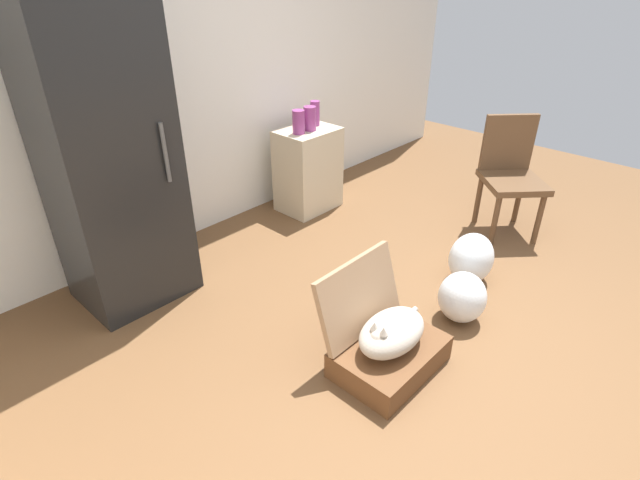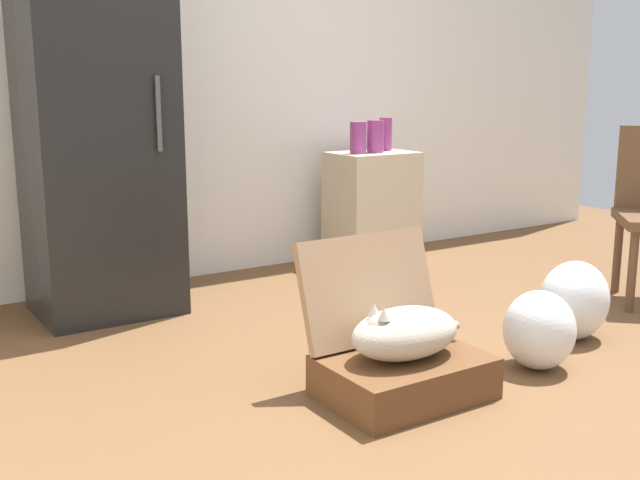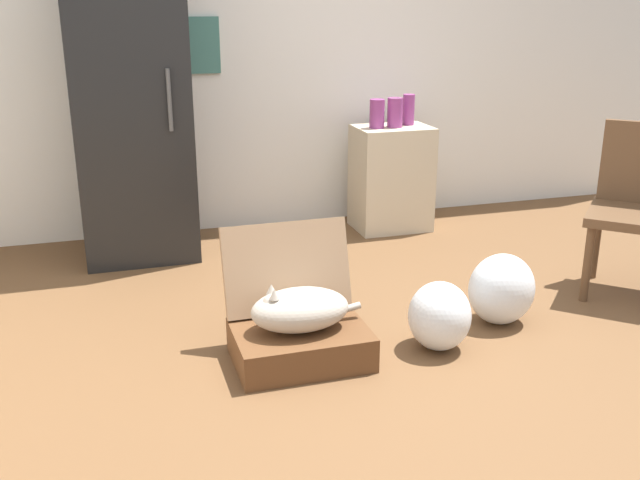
% 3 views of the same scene
% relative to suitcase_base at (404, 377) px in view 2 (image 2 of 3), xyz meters
% --- Properties ---
extents(ground_plane, '(7.68, 7.68, 0.00)m').
position_rel_suitcase_base_xyz_m(ground_plane, '(0.38, -0.12, -0.08)').
color(ground_plane, brown).
rests_on(ground_plane, ground).
extents(wall_back, '(6.40, 0.15, 2.60)m').
position_rel_suitcase_base_xyz_m(wall_back, '(0.38, 2.14, 1.22)').
color(wall_back, silver).
rests_on(wall_back, ground).
extents(suitcase_base, '(0.59, 0.43, 0.16)m').
position_rel_suitcase_base_xyz_m(suitcase_base, '(0.00, 0.00, 0.00)').
color(suitcase_base, brown).
rests_on(suitcase_base, ground).
extents(suitcase_lid, '(0.59, 0.16, 0.42)m').
position_rel_suitcase_base_xyz_m(suitcase_lid, '(0.00, 0.23, 0.29)').
color(suitcase_lid, '#9B7756').
rests_on(suitcase_lid, suitcase_base).
extents(cat, '(0.52, 0.28, 0.22)m').
position_rel_suitcase_base_xyz_m(cat, '(-0.00, 0.00, 0.17)').
color(cat, '#B2A899').
rests_on(cat, suitcase_base).
extents(plastic_bag_white, '(0.29, 0.29, 0.33)m').
position_rel_suitcase_base_xyz_m(plastic_bag_white, '(0.65, -0.07, 0.08)').
color(plastic_bag_white, silver).
rests_on(plastic_bag_white, ground).
extents(plastic_bag_clear, '(0.34, 0.29, 0.36)m').
position_rel_suitcase_base_xyz_m(plastic_bag_clear, '(1.06, 0.10, 0.10)').
color(plastic_bag_clear, silver).
rests_on(plastic_bag_clear, ground).
extents(refrigerator, '(0.67, 0.60, 1.82)m').
position_rel_suitcase_base_xyz_m(refrigerator, '(-0.58, 1.68, 0.83)').
color(refrigerator, black).
rests_on(refrigerator, ground).
extents(side_table, '(0.51, 0.38, 0.72)m').
position_rel_suitcase_base_xyz_m(side_table, '(1.14, 1.73, 0.28)').
color(side_table, beige).
rests_on(side_table, ground).
extents(vase_tall, '(0.10, 0.10, 0.19)m').
position_rel_suitcase_base_xyz_m(vase_tall, '(1.01, 1.71, 0.74)').
color(vase_tall, '#8C387A').
rests_on(vase_tall, side_table).
extents(vase_short, '(0.08, 0.08, 0.21)m').
position_rel_suitcase_base_xyz_m(vase_short, '(1.27, 1.77, 0.75)').
color(vase_short, '#8C387A').
rests_on(vase_short, side_table).
extents(vase_round, '(0.10, 0.10, 0.20)m').
position_rel_suitcase_base_xyz_m(vase_round, '(1.14, 1.70, 0.74)').
color(vase_round, '#8C387A').
rests_on(vase_round, side_table).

